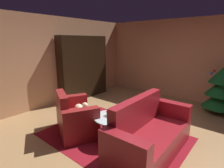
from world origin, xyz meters
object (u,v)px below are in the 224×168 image
object	(u,v)px
decorated_tree	(222,89)
book_stack_on_table	(113,113)
armchair_red	(75,118)
bookshelf_unit	(87,68)
couch_red	(149,135)
bottle_on_table	(123,110)
coffee_table	(113,119)

from	to	relation	value
decorated_tree	book_stack_on_table	bearing A→B (deg)	-116.24
armchair_red	decorated_tree	size ratio (longest dim) A/B	1.01
armchair_red	book_stack_on_table	world-z (taller)	armchair_red
bookshelf_unit	book_stack_on_table	world-z (taller)	bookshelf_unit
bookshelf_unit	book_stack_on_table	bearing A→B (deg)	-32.70
couch_red	decorated_tree	size ratio (longest dim) A/B	1.46
book_stack_on_table	bottle_on_table	xyz separation A→B (m)	(0.13, 0.15, 0.05)
bookshelf_unit	book_stack_on_table	xyz separation A→B (m)	(2.39, -1.54, -0.47)
bookshelf_unit	bottle_on_table	distance (m)	2.91
bottle_on_table	couch_red	bearing A→B (deg)	-11.16
armchair_red	bottle_on_table	bearing A→B (deg)	28.29
armchair_red	book_stack_on_table	distance (m)	0.84
book_stack_on_table	coffee_table	bearing A→B (deg)	-42.52
coffee_table	bottle_on_table	world-z (taller)	bottle_on_table
coffee_table	bottle_on_table	size ratio (longest dim) A/B	2.71
book_stack_on_table	decorated_tree	world-z (taller)	decorated_tree
armchair_red	coffee_table	world-z (taller)	armchair_red
bookshelf_unit	armchair_red	size ratio (longest dim) A/B	1.59
couch_red	bottle_on_table	bearing A→B (deg)	168.84
armchair_red	coffee_table	xyz separation A→B (m)	(0.78, 0.29, 0.11)
armchair_red	couch_red	bearing A→B (deg)	12.65
coffee_table	bottle_on_table	distance (m)	0.25
decorated_tree	couch_red	bearing A→B (deg)	-102.00
book_stack_on_table	bookshelf_unit	bearing A→B (deg)	147.30
bottle_on_table	bookshelf_unit	bearing A→B (deg)	151.19
armchair_red	book_stack_on_table	size ratio (longest dim) A/B	5.72
couch_red	bottle_on_table	xyz separation A→B (m)	(-0.66, 0.13, 0.25)
bottle_on_table	armchair_red	bearing A→B (deg)	-151.71
coffee_table	decorated_tree	distance (m)	3.14
coffee_table	decorated_tree	xyz separation A→B (m)	(1.34, 2.83, 0.23)
bottle_on_table	coffee_table	bearing A→B (deg)	-118.18
bookshelf_unit	bottle_on_table	size ratio (longest dim) A/B	7.40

